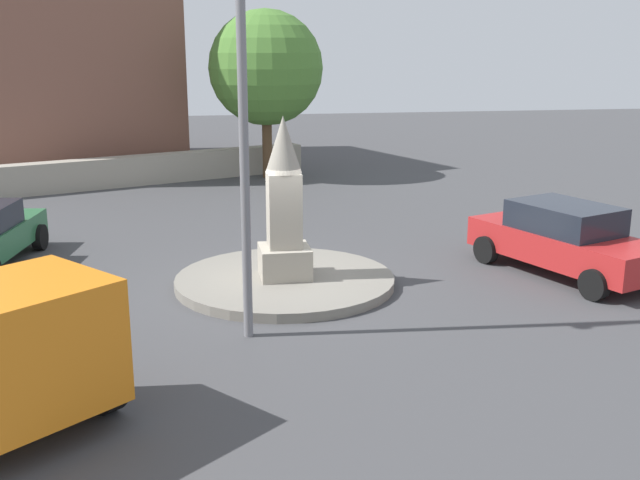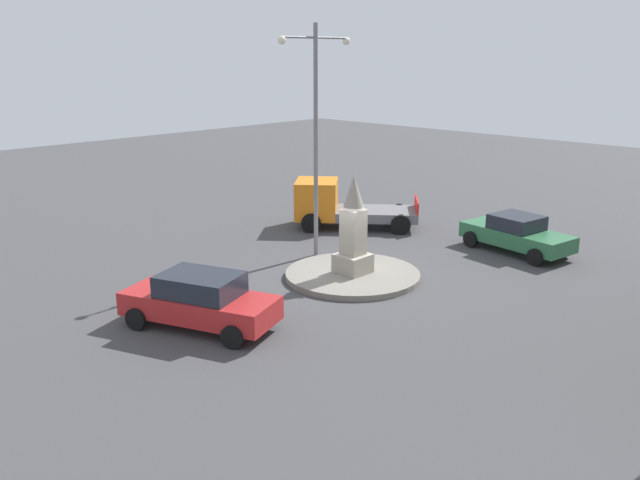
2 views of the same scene
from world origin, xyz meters
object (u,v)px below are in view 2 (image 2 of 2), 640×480
car_red_parked_right (200,300)px  truck_orange_near_island (338,205)px  monument (353,231)px  car_green_approaching (516,234)px  streetlamp (316,121)px

car_red_parked_right → truck_orange_near_island: 11.84m
monument → car_red_parked_right: bearing=-2.6°
monument → car_green_approaching: 7.19m
streetlamp → car_green_approaching: (-5.66, 5.26, -4.33)m
monument → truck_orange_near_island: (-4.71, -4.98, -0.68)m
monument → truck_orange_near_island: monument is taller
streetlamp → truck_orange_near_island: (-3.71, -2.25, -4.07)m
truck_orange_near_island → monument: bearing=46.6°
monument → streetlamp: streetlamp is taller
car_red_parked_right → car_green_approaching: size_ratio=1.05×
truck_orange_near_island → car_green_approaching: bearing=104.6°
streetlamp → car_green_approaching: bearing=137.1°
monument → car_red_parked_right: monument is taller
car_red_parked_right → truck_orange_near_island: truck_orange_near_island is taller
monument → streetlamp: size_ratio=0.40×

